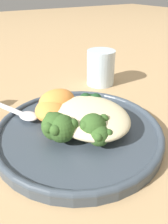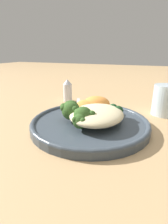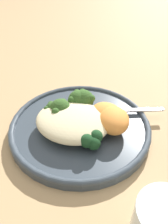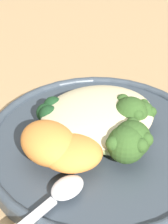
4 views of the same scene
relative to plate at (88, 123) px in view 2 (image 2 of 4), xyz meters
The scene contains 16 objects.
ground_plane 0.01m from the plate, 127.70° to the left, with size 4.00×4.00×0.00m, color tan.
plate is the anchor object (origin of this frame).
quinoa_mound 0.04m from the plate, 79.37° to the left, with size 0.14×0.12×0.03m, color beige.
broccoli_stalk_0 0.05m from the plate, 88.08° to the right, with size 0.08×0.08×0.04m.
broccoli_stalk_1 0.05m from the plate, 69.81° to the right, with size 0.08×0.07×0.04m.
broccoli_stalk_2 0.04m from the plate, ahead, with size 0.12×0.04×0.03m.
broccoli_stalk_3 0.04m from the plate, ahead, with size 0.13×0.05×0.04m.
broccoli_stalk_4 0.04m from the plate, 85.19° to the left, with size 0.07×0.07×0.03m.
broccoli_stalk_5 0.05m from the plate, 87.83° to the left, with size 0.06×0.08×0.03m.
sweet_potato_chunk_0 0.07m from the plate, 159.00° to the right, with size 0.05×0.04×0.03m, color orange.
sweet_potato_chunk_1 0.08m from the plate, behind, with size 0.07×0.06×0.04m, color orange.
sweet_potato_chunk_2 0.06m from the plate, 154.98° to the right, with size 0.07×0.05×0.03m, color orange.
kale_tuft 0.07m from the plate, 128.01° to the left, with size 0.04×0.04×0.03m.
spoon 0.10m from the plate, 142.23° to the right, with size 0.11×0.06×0.01m.
water_glass 0.24m from the plate, 134.86° to the left, with size 0.07×0.07×0.09m, color silver.
salt_shaker 0.25m from the plate, 141.14° to the right, with size 0.03×0.03×0.08m.
Camera 2 is at (0.37, 0.14, 0.18)m, focal length 28.00 mm.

